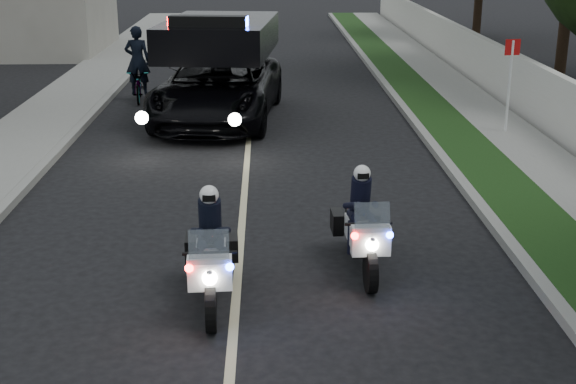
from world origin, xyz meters
name	(u,v)px	position (x,y,z in m)	size (l,w,h in m)	color
curb_right	(442,158)	(4.10, 10.00, 0.07)	(0.20, 60.00, 0.15)	gray
grass_verge	(475,158)	(4.80, 10.00, 0.08)	(1.20, 60.00, 0.16)	#193814
sidewalk_right	(537,157)	(6.10, 10.00, 0.08)	(1.40, 60.00, 0.16)	gray
curb_left	(49,161)	(-4.10, 10.00, 0.07)	(0.20, 60.00, 0.15)	gray
lane_marking	(247,163)	(0.00, 10.00, 0.00)	(0.12, 50.00, 0.01)	#BFB78C
police_moto_left	(212,302)	(-0.30, 3.57, 0.00)	(0.64, 1.83, 1.56)	white
police_moto_right	(361,268)	(1.75, 4.57, 0.00)	(0.62, 1.78, 1.51)	silver
police_suv	(219,120)	(-0.80, 13.95, 0.00)	(2.79, 6.03, 2.93)	black
bicycle	(140,101)	(-3.19, 16.39, 0.00)	(0.60, 1.71, 0.90)	black
cyclist	(140,101)	(-3.19, 16.39, 0.00)	(0.69, 0.46, 1.92)	black
sign_post	(505,137)	(6.00, 11.97, 0.00)	(0.37, 0.37, 2.36)	#AF0D0C
tree_right_d	(559,81)	(9.88, 19.20, 0.00)	(8.36, 8.36, 13.93)	#1A3612
tree_right_e	(476,39)	(9.80, 29.42, 0.00)	(6.08, 6.08, 10.14)	black
tree_left_far	(15,50)	(-9.84, 26.73, 0.00)	(6.98, 6.98, 11.63)	black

